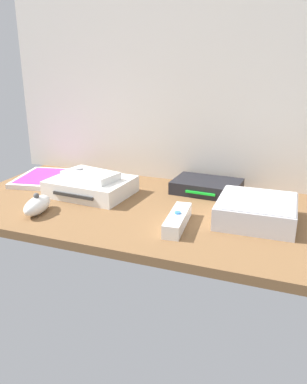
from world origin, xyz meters
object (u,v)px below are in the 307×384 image
at_px(network_router, 207,186).
at_px(remote_wand, 178,220).
at_px(game_case, 43,178).
at_px(mini_computer, 256,211).
at_px(remote_nunchuk, 37,205).
at_px(remote_classic_pad, 91,175).
at_px(game_console, 91,186).

distance_m(network_router, remote_wand, 0.25).
bearing_deg(game_case, mini_computer, -19.76).
relative_size(mini_computer, remote_wand, 1.15).
distance_m(remote_nunchuk, remote_classic_pad, 0.18).
bearing_deg(game_console, remote_classic_pad, -45.89).
relative_size(mini_computer, remote_nunchuk, 1.65).
height_order(network_router, remote_wand, same).
xyz_separation_m(game_case, remote_nunchuk, (0.15, -0.22, 0.01)).
bearing_deg(game_case, remote_nunchuk, -67.81).
distance_m(mini_computer, remote_nunchuk, 0.51).
relative_size(network_router, remote_wand, 1.23).
bearing_deg(remote_nunchuk, network_router, 32.70).
height_order(remote_nunchuk, remote_classic_pad, remote_classic_pad).
xyz_separation_m(game_console, remote_wand, (0.28, -0.12, -0.01)).
bearing_deg(game_case, remote_wand, -31.64).
bearing_deg(game_case, game_console, -27.49).
height_order(network_router, remote_nunchuk, remote_nunchuk).
bearing_deg(remote_nunchuk, mini_computer, 6.70).
xyz_separation_m(remote_nunchuk, remote_classic_pad, (0.05, 0.16, 0.03)).
distance_m(mini_computer, remote_wand, 0.18).
xyz_separation_m(network_router, remote_nunchuk, (-0.34, -0.29, 0.00)).
relative_size(game_console, remote_nunchuk, 2.10).
height_order(remote_wand, remote_classic_pad, remote_classic_pad).
height_order(game_console, game_case, game_console).
height_order(game_case, remote_classic_pad, remote_classic_pad).
bearing_deg(remote_wand, game_case, 154.18).
xyz_separation_m(remote_wand, remote_classic_pad, (-0.28, 0.12, 0.04)).
distance_m(game_case, remote_wand, 0.51).
distance_m(network_router, remote_nunchuk, 0.45).
height_order(game_console, remote_nunchuk, remote_nunchuk).
bearing_deg(network_router, game_console, -153.52).
bearing_deg(mini_computer, game_console, 175.36).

